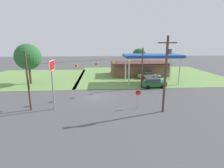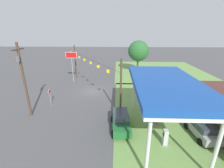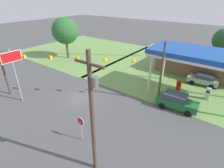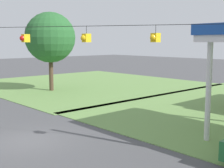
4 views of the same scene
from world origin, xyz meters
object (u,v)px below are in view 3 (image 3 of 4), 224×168
(gas_station_canopy, at_px, (201,55))
(car_at_pumps_front, at_px, (177,101))
(fuel_pump_far, at_px, (208,94))
(utility_pole_main, at_px, (93,112))
(stop_sign_overhead, at_px, (13,65))
(tree_west_verge, at_px, (65,31))
(stop_sign_roadside, at_px, (81,124))
(gas_station_store, at_px, (204,63))
(fuel_pump_near, at_px, (179,86))
(tree_behind_station, at_px, (224,40))
(car_at_pumps_rear, at_px, (203,79))

(gas_station_canopy, bearing_deg, car_at_pumps_front, -99.72)
(fuel_pump_far, relative_size, utility_pole_main, 0.17)
(fuel_pump_far, distance_m, stop_sign_overhead, 23.65)
(fuel_pump_far, bearing_deg, tree_west_verge, 178.61)
(stop_sign_roadside, bearing_deg, utility_pole_main, 153.86)
(fuel_pump_far, distance_m, utility_pole_main, 17.13)
(car_at_pumps_front, relative_size, stop_sign_roadside, 1.88)
(fuel_pump_far, relative_size, stop_sign_overhead, 0.24)
(gas_station_canopy, height_order, utility_pole_main, utility_pole_main)
(gas_station_canopy, relative_size, gas_station_store, 0.80)
(gas_station_canopy, height_order, car_at_pumps_front, gas_station_canopy)
(fuel_pump_near, distance_m, stop_sign_overhead, 20.93)
(stop_sign_roadside, bearing_deg, car_at_pumps_front, -116.80)
(car_at_pumps_front, bearing_deg, fuel_pump_far, 55.26)
(fuel_pump_near, distance_m, tree_behind_station, 16.37)
(car_at_pumps_front, distance_m, utility_pole_main, 12.58)
(fuel_pump_near, xyz_separation_m, stop_sign_roadside, (-4.06, -14.42, 1.05))
(fuel_pump_far, bearing_deg, car_at_pumps_front, -121.00)
(stop_sign_roadside, height_order, tree_behind_station, tree_behind_station)
(car_at_pumps_front, bearing_deg, tree_west_verge, 165.02)
(fuel_pump_far, distance_m, tree_behind_station, 16.19)
(car_at_pumps_front, distance_m, stop_sign_roadside, 11.45)
(gas_station_store, bearing_deg, stop_sign_overhead, -124.81)
(fuel_pump_near, relative_size, car_at_pumps_rear, 0.37)
(stop_sign_roadside, bearing_deg, gas_station_canopy, -112.16)
(gas_station_canopy, distance_m, stop_sign_roadside, 15.99)
(stop_sign_roadside, relative_size, tree_behind_station, 0.38)
(gas_station_store, relative_size, tree_west_verge, 1.78)
(car_at_pumps_rear, xyz_separation_m, utility_pole_main, (-3.34, -20.09, 4.31))
(utility_pole_main, distance_m, tree_behind_station, 31.80)
(car_at_pumps_front, xyz_separation_m, car_at_pumps_rear, (1.14, 8.45, -0.08))
(car_at_pumps_front, relative_size, tree_behind_station, 0.71)
(car_at_pumps_rear, bearing_deg, fuel_pump_far, 103.54)
(fuel_pump_near, relative_size, utility_pole_main, 0.17)
(fuel_pump_far, bearing_deg, gas_station_store, 104.95)
(gas_station_store, height_order, utility_pole_main, utility_pole_main)
(car_at_pumps_front, relative_size, car_at_pumps_rear, 1.09)
(car_at_pumps_rear, relative_size, stop_sign_roadside, 1.73)
(gas_station_store, xyz_separation_m, tree_behind_station, (1.43, 6.66, 2.84))
(stop_sign_roadside, relative_size, tree_west_verge, 0.30)
(gas_station_canopy, relative_size, fuel_pump_near, 7.20)
(fuel_pump_far, xyz_separation_m, car_at_pumps_rear, (-1.39, 4.23, 0.10))
(fuel_pump_far, height_order, car_at_pumps_rear, car_at_pumps_rear)
(stop_sign_roadside, relative_size, stop_sign_overhead, 0.38)
(fuel_pump_far, distance_m, car_at_pumps_rear, 4.45)
(gas_station_canopy, bearing_deg, stop_sign_overhead, -139.80)
(gas_station_store, relative_size, fuel_pump_near, 9.02)
(gas_station_canopy, relative_size, car_at_pumps_rear, 2.70)
(gas_station_canopy, distance_m, fuel_pump_near, 5.05)
(utility_pole_main, bearing_deg, fuel_pump_far, 73.38)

